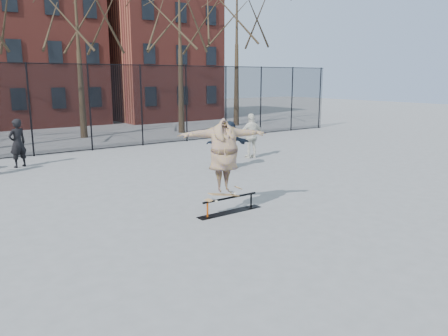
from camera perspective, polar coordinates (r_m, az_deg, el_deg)
ground at (r=9.68m, az=3.02°, el=-8.70°), size 100.00×100.00×0.00m
skate_rail at (r=11.15m, az=0.80°, el=-5.02°), size 1.87×0.29×0.41m
skateboard at (r=10.95m, az=-0.02°, el=-3.66°), size 0.91×0.22×0.11m
skater at (r=10.74m, az=-0.02°, el=1.33°), size 2.32×1.38×1.83m
bystander_black at (r=18.33m, az=-25.35°, el=2.95°), size 0.79×0.66×1.85m
bystander_white at (r=18.51m, az=3.63°, el=4.20°), size 1.18×0.67×1.89m
bystander_navy at (r=16.34m, az=0.66°, el=3.07°), size 1.76×1.03×1.81m
fence at (r=20.86m, az=-20.29°, el=7.42°), size 34.03×0.07×4.00m
rowhouses at (r=33.75m, az=-25.94°, el=15.21°), size 29.00×7.00×13.00m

